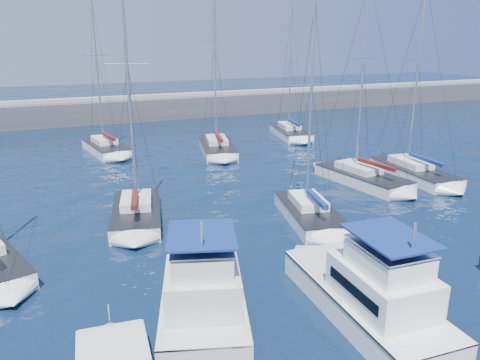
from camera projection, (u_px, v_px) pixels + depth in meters
name	position (u px, v px, depth m)	size (l,w,h in m)	color
ground	(347.00, 279.00, 23.48)	(220.00, 220.00, 0.00)	black
breakwater	(141.00, 111.00, 69.05)	(160.00, 6.00, 4.45)	#424244
motor_yacht_port_inner	(203.00, 294.00, 19.98)	(5.84, 8.94, 4.69)	silver
motor_yacht_stbd_inner	(371.00, 296.00, 19.86)	(3.80, 9.30, 4.69)	white
sailboat_mid_b	(137.00, 213.00, 30.79)	(4.59, 7.96, 16.16)	silver
sailboat_mid_c	(309.00, 213.00, 30.82)	(4.44, 7.77, 14.00)	white
sailboat_mid_d	(362.00, 177.00, 38.65)	(4.40, 8.81, 16.12)	silver
sailboat_mid_e	(413.00, 172.00, 40.19)	(3.63, 8.94, 15.89)	white
sailboat_back_a	(106.00, 147.00, 48.93)	(4.33, 8.31, 15.82)	white
sailboat_back_b	(217.00, 147.00, 48.94)	(4.95, 9.00, 17.16)	silver
sailboat_back_c	(290.00, 132.00, 56.70)	(4.57, 8.68, 15.33)	white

